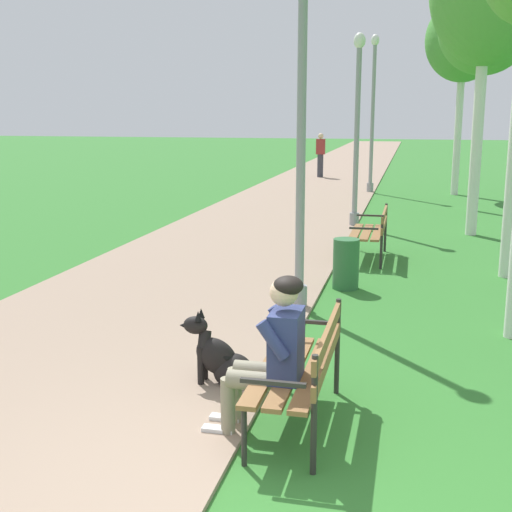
{
  "coord_description": "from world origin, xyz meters",
  "views": [
    {
      "loc": [
        1.02,
        -3.65,
        2.4
      ],
      "look_at": [
        -0.58,
        3.17,
        0.9
      ],
      "focal_mm": 47.28,
      "sensor_mm": 36.0,
      "label": 1
    }
  ],
  "objects_px": {
    "lamp_post_far": "(373,113)",
    "dog_black": "(222,359)",
    "park_bench_near": "(304,364)",
    "park_bench_mid": "(373,229)",
    "birch_tree_sixth": "(463,41)",
    "pedestrian_distant": "(320,155)",
    "lamp_post_near": "(301,135)",
    "litter_bin": "(346,264)",
    "birch_tree_fifth": "(485,28)",
    "person_seated_on_near_bench": "(272,350)",
    "lamp_post_mid": "(357,129)"
  },
  "relations": [
    {
      "from": "lamp_post_far",
      "to": "dog_black",
      "type": "bearing_deg",
      "value": -91.11
    },
    {
      "from": "dog_black",
      "to": "lamp_post_far",
      "type": "distance_m",
      "value": 15.44
    },
    {
      "from": "park_bench_near",
      "to": "dog_black",
      "type": "xyz_separation_m",
      "value": [
        -0.83,
        0.59,
        -0.25
      ]
    },
    {
      "from": "person_seated_on_near_bench",
      "to": "lamp_post_far",
      "type": "height_order",
      "value": "lamp_post_far"
    },
    {
      "from": "park_bench_near",
      "to": "litter_bin",
      "type": "xyz_separation_m",
      "value": [
        -0.1,
        4.29,
        -0.16
      ]
    },
    {
      "from": "litter_bin",
      "to": "pedestrian_distant",
      "type": "height_order",
      "value": "pedestrian_distant"
    },
    {
      "from": "park_bench_near",
      "to": "dog_black",
      "type": "bearing_deg",
      "value": 144.6
    },
    {
      "from": "lamp_post_mid",
      "to": "lamp_post_far",
      "type": "relative_size",
      "value": 0.86
    },
    {
      "from": "park_bench_near",
      "to": "person_seated_on_near_bench",
      "type": "relative_size",
      "value": 1.2
    },
    {
      "from": "dog_black",
      "to": "lamp_post_mid",
      "type": "bearing_deg",
      "value": 87.57
    },
    {
      "from": "park_bench_mid",
      "to": "pedestrian_distant",
      "type": "height_order",
      "value": "pedestrian_distant"
    },
    {
      "from": "birch_tree_sixth",
      "to": "pedestrian_distant",
      "type": "bearing_deg",
      "value": 137.66
    },
    {
      "from": "park_bench_near",
      "to": "lamp_post_mid",
      "type": "bearing_deg",
      "value": 92.69
    },
    {
      "from": "lamp_post_mid",
      "to": "pedestrian_distant",
      "type": "bearing_deg",
      "value": 101.66
    },
    {
      "from": "birch_tree_sixth",
      "to": "birch_tree_fifth",
      "type": "bearing_deg",
      "value": -85.29
    },
    {
      "from": "dog_black",
      "to": "litter_bin",
      "type": "bearing_deg",
      "value": 78.96
    },
    {
      "from": "person_seated_on_near_bench",
      "to": "dog_black",
      "type": "bearing_deg",
      "value": 127.71
    },
    {
      "from": "park_bench_mid",
      "to": "lamp_post_mid",
      "type": "height_order",
      "value": "lamp_post_mid"
    },
    {
      "from": "dog_black",
      "to": "lamp_post_far",
      "type": "height_order",
      "value": "lamp_post_far"
    },
    {
      "from": "park_bench_mid",
      "to": "lamp_post_mid",
      "type": "distance_m",
      "value": 3.61
    },
    {
      "from": "park_bench_near",
      "to": "lamp_post_far",
      "type": "bearing_deg",
      "value": 91.91
    },
    {
      "from": "park_bench_near",
      "to": "lamp_post_far",
      "type": "distance_m",
      "value": 15.99
    },
    {
      "from": "lamp_post_far",
      "to": "litter_bin",
      "type": "xyz_separation_m",
      "value": [
        0.43,
        -11.59,
        -2.04
      ]
    },
    {
      "from": "park_bench_near",
      "to": "pedestrian_distant",
      "type": "bearing_deg",
      "value": 97.48
    },
    {
      "from": "lamp_post_far",
      "to": "pedestrian_distant",
      "type": "height_order",
      "value": "lamp_post_far"
    },
    {
      "from": "lamp_post_far",
      "to": "park_bench_near",
      "type": "bearing_deg",
      "value": -88.09
    },
    {
      "from": "dog_black",
      "to": "birch_tree_sixth",
      "type": "xyz_separation_m",
      "value": [
        2.77,
        15.41,
        4.12
      ]
    },
    {
      "from": "pedestrian_distant",
      "to": "park_bench_mid",
      "type": "bearing_deg",
      "value": -78.67
    },
    {
      "from": "park_bench_near",
      "to": "person_seated_on_near_bench",
      "type": "bearing_deg",
      "value": -134.23
    },
    {
      "from": "park_bench_mid",
      "to": "birch_tree_sixth",
      "type": "distance_m",
      "value": 10.6
    },
    {
      "from": "birch_tree_fifth",
      "to": "pedestrian_distant",
      "type": "xyz_separation_m",
      "value": [
        -4.88,
        7.57,
        -3.49
      ]
    },
    {
      "from": "lamp_post_mid",
      "to": "pedestrian_distant",
      "type": "distance_m",
      "value": 10.97
    },
    {
      "from": "lamp_post_near",
      "to": "birch_tree_sixth",
      "type": "bearing_deg",
      "value": 78.93
    },
    {
      "from": "lamp_post_mid",
      "to": "lamp_post_far",
      "type": "bearing_deg",
      "value": 90.74
    },
    {
      "from": "lamp_post_near",
      "to": "birch_tree_sixth",
      "type": "xyz_separation_m",
      "value": [
        2.51,
        12.84,
        2.25
      ]
    },
    {
      "from": "park_bench_near",
      "to": "lamp_post_near",
      "type": "height_order",
      "value": "lamp_post_near"
    },
    {
      "from": "park_bench_near",
      "to": "park_bench_mid",
      "type": "relative_size",
      "value": 1.0
    },
    {
      "from": "park_bench_near",
      "to": "lamp_post_far",
      "type": "xyz_separation_m",
      "value": [
        -0.53,
        15.87,
        1.87
      ]
    },
    {
      "from": "birch_tree_fifth",
      "to": "pedestrian_distant",
      "type": "height_order",
      "value": "birch_tree_fifth"
    },
    {
      "from": "person_seated_on_near_bench",
      "to": "lamp_post_near",
      "type": "height_order",
      "value": "lamp_post_near"
    },
    {
      "from": "birch_tree_fifth",
      "to": "park_bench_near",
      "type": "bearing_deg",
      "value": -100.01
    },
    {
      "from": "lamp_post_near",
      "to": "birch_tree_sixth",
      "type": "relative_size",
      "value": 0.74
    },
    {
      "from": "park_bench_near",
      "to": "birch_tree_sixth",
      "type": "distance_m",
      "value": 16.57
    },
    {
      "from": "litter_bin",
      "to": "pedestrian_distant",
      "type": "xyz_separation_m",
      "value": [
        -2.55,
        15.9,
        0.49
      ]
    },
    {
      "from": "lamp_post_far",
      "to": "birch_tree_fifth",
      "type": "xyz_separation_m",
      "value": [
        2.75,
        -3.26,
        1.95
      ]
    },
    {
      "from": "birch_tree_sixth",
      "to": "pedestrian_distant",
      "type": "xyz_separation_m",
      "value": [
        -4.6,
        4.19,
        -3.54
      ]
    },
    {
      "from": "dog_black",
      "to": "lamp_post_near",
      "type": "xyz_separation_m",
      "value": [
        0.26,
        2.57,
        1.87
      ]
    },
    {
      "from": "pedestrian_distant",
      "to": "lamp_post_far",
      "type": "bearing_deg",
      "value": -63.82
    },
    {
      "from": "park_bench_near",
      "to": "birch_tree_sixth",
      "type": "bearing_deg",
      "value": 83.06
    },
    {
      "from": "park_bench_mid",
      "to": "pedestrian_distant",
      "type": "bearing_deg",
      "value": 101.33
    }
  ]
}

